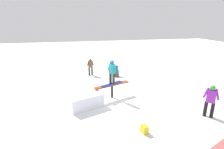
{
  "coord_description": "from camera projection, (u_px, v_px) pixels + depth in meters",
  "views": [
    {
      "loc": [
        -2.19,
        -9.49,
        4.49
      ],
      "look_at": [
        0.0,
        0.0,
        1.45
      ],
      "focal_mm": 28.0,
      "sensor_mm": 36.0,
      "label": 1
    }
  ],
  "objects": [
    {
      "name": "rail_feature",
      "position": [
        112.0,
        86.0,
        10.42
      ],
      "size": [
        2.24,
        1.03,
        0.85
      ],
      "rotation": [
        0.0,
        0.0,
        0.34
      ],
      "color": "black",
      "rests_on": "ground"
    },
    {
      "name": "folding_chair",
      "position": [
        116.0,
        71.0,
        14.51
      ],
      "size": [
        0.45,
        0.45,
        0.88
      ],
      "rotation": [
        0.0,
        0.0,
        0.03
      ],
      "color": "#3F3F44",
      "rests_on": "ground"
    },
    {
      "name": "ground_plane",
      "position": [
        112.0,
        97.0,
        10.63
      ],
      "size": [
        60.0,
        60.0,
        0.0
      ],
      "primitive_type": "plane",
      "color": "white"
    },
    {
      "name": "snow_kicker_ramp",
      "position": [
        83.0,
        99.0,
        9.57
      ],
      "size": [
        2.2,
        2.02,
        0.72
      ],
      "primitive_type": "cube",
      "rotation": [
        0.0,
        0.0,
        0.34
      ],
      "color": "white",
      "rests_on": "ground"
    },
    {
      "name": "backpack_on_snow",
      "position": [
        144.0,
        129.0,
        7.22
      ],
      "size": [
        0.27,
        0.33,
        0.34
      ],
      "primitive_type": "cube",
      "rotation": [
        0.0,
        0.0,
        4.89
      ],
      "color": "yellow",
      "rests_on": "ground"
    },
    {
      "name": "bystander_purple",
      "position": [
        211.0,
        99.0,
        8.25
      ],
      "size": [
        0.62,
        0.51,
        1.62
      ],
      "rotation": [
        0.0,
        0.0,
        2.48
      ],
      "color": "black",
      "rests_on": "ground"
    },
    {
      "name": "main_rider_on_rail",
      "position": [
        112.0,
        72.0,
        10.16
      ],
      "size": [
        1.44,
        0.95,
        1.46
      ],
      "rotation": [
        0.0,
        0.0,
        0.49
      ],
      "color": "navy",
      "rests_on": "rail_feature"
    },
    {
      "name": "loose_snowboard_coral",
      "position": [
        219.0,
        147.0,
        6.44
      ],
      "size": [
        1.3,
        0.73,
        0.02
      ],
      "primitive_type": "cube",
      "rotation": [
        0.0,
        0.0,
        0.37
      ],
      "color": "#F15956",
      "rests_on": "ground"
    },
    {
      "name": "bystander_brown",
      "position": [
        90.0,
        66.0,
        14.69
      ],
      "size": [
        0.59,
        0.26,
        1.41
      ],
      "rotation": [
        0.0,
        0.0,
        3.37
      ],
      "color": "black",
      "rests_on": "ground"
    }
  ]
}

